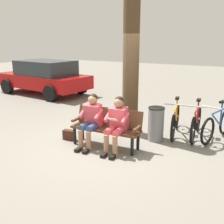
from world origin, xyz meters
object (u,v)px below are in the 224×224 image
(bicycle_blue, at_px, (196,123))
(litter_bin, at_px, (156,124))
(tree_trunk, at_px, (131,69))
(person_companion, at_px, (91,118))
(bicycle_purple, at_px, (175,121))
(bench, at_px, (107,125))
(parked_car, at_px, (44,76))
(handbag, at_px, (69,135))
(person_reading, at_px, (117,122))
(bicycle_silver, at_px, (217,125))

(bicycle_blue, bearing_deg, litter_bin, -53.71)
(tree_trunk, bearing_deg, litter_bin, 165.85)
(person_companion, height_order, bicycle_purple, person_companion)
(bicycle_blue, distance_m, bicycle_purple, 0.51)
(tree_trunk, height_order, litter_bin, tree_trunk)
(bench, bearing_deg, litter_bin, -136.88)
(litter_bin, distance_m, parked_car, 6.90)
(handbag, bearing_deg, person_reading, 179.05)
(bench, distance_m, bicycle_purple, 1.90)
(bicycle_blue, height_order, parked_car, parked_car)
(bicycle_purple, bearing_deg, bicycle_blue, 85.74)
(tree_trunk, height_order, parked_car, tree_trunk)
(person_companion, bearing_deg, tree_trunk, -109.32)
(bicycle_blue, relative_size, bicycle_purple, 1.01)
(litter_bin, bearing_deg, handbag, 28.45)
(person_companion, bearing_deg, bicycle_blue, -140.84)
(parked_car, bearing_deg, handbag, 143.38)
(litter_bin, distance_m, bicycle_silver, 1.50)
(parked_car, bearing_deg, bicycle_blue, 167.56)
(bench, xyz_separation_m, tree_trunk, (-0.06, -1.07, 1.15))
(bench, xyz_separation_m, parked_car, (5.39, -3.80, 0.27))
(person_reading, distance_m, parked_car, 6.95)
(litter_bin, bearing_deg, person_reading, 62.96)
(handbag, bearing_deg, bicycle_blue, -147.24)
(bench, distance_m, handbag, 1.08)
(tree_trunk, relative_size, bicycle_blue, 1.97)
(handbag, bearing_deg, parked_car, -41.82)
(bench, relative_size, bicycle_purple, 0.97)
(tree_trunk, distance_m, bicycle_purple, 1.74)
(person_companion, bearing_deg, parked_car, -40.79)
(person_companion, bearing_deg, person_reading, 179.95)
(handbag, xyz_separation_m, tree_trunk, (-1.06, -1.20, 1.53))
(bench, height_order, person_companion, person_companion)
(bicycle_blue, bearing_deg, handbag, -62.32)
(bicycle_silver, bearing_deg, bicycle_purple, -67.34)
(handbag, bearing_deg, person_companion, 175.71)
(bicycle_purple, bearing_deg, parked_car, -119.90)
(bench, bearing_deg, handbag, 4.61)
(person_reading, height_order, tree_trunk, tree_trunk)
(bench, xyz_separation_m, bicycle_silver, (-2.12, -1.65, -0.15))
(tree_trunk, bearing_deg, person_reading, 102.31)
(person_reading, bearing_deg, litter_bin, -119.72)
(handbag, xyz_separation_m, parked_car, (4.39, -3.93, 0.65))
(bicycle_silver, bearing_deg, parked_car, -91.45)
(handbag, distance_m, bicycle_blue, 3.14)
(bicycle_silver, xyz_separation_m, parked_car, (7.51, -2.15, 0.41))
(bicycle_silver, xyz_separation_m, bicycle_purple, (0.99, 0.14, 0.00))
(person_companion, height_order, bicycle_silver, person_companion)
(bicycle_purple, xyz_separation_m, parked_car, (6.52, -2.29, 0.41))
(person_companion, height_order, parked_car, parked_car)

